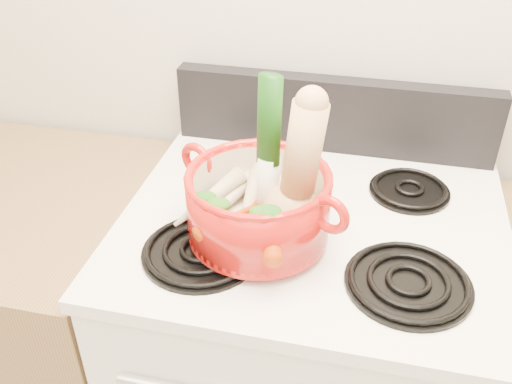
% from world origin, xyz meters
% --- Properties ---
extents(stove_body, '(0.76, 0.65, 0.92)m').
position_xyz_m(stove_body, '(0.00, 1.40, 0.46)').
color(stove_body, white).
rests_on(stove_body, floor).
extents(cooktop, '(0.78, 0.67, 0.03)m').
position_xyz_m(cooktop, '(0.00, 1.40, 0.93)').
color(cooktop, white).
rests_on(cooktop, stove_body).
extents(control_backsplash, '(0.76, 0.05, 0.18)m').
position_xyz_m(control_backsplash, '(0.00, 1.70, 1.04)').
color(control_backsplash, black).
rests_on(control_backsplash, cooktop).
extents(burner_front_left, '(0.22, 0.22, 0.02)m').
position_xyz_m(burner_front_left, '(-0.19, 1.24, 0.96)').
color(burner_front_left, black).
rests_on(burner_front_left, cooktop).
extents(burner_front_right, '(0.22, 0.22, 0.02)m').
position_xyz_m(burner_front_right, '(0.19, 1.24, 0.96)').
color(burner_front_right, black).
rests_on(burner_front_right, cooktop).
extents(burner_back_left, '(0.17, 0.17, 0.02)m').
position_xyz_m(burner_back_left, '(-0.19, 1.54, 0.96)').
color(burner_back_left, black).
rests_on(burner_back_left, cooktop).
extents(burner_back_right, '(0.17, 0.17, 0.02)m').
position_xyz_m(burner_back_right, '(0.19, 1.54, 0.96)').
color(burner_back_right, black).
rests_on(burner_back_right, cooktop).
extents(dutch_oven, '(0.35, 0.35, 0.13)m').
position_xyz_m(dutch_oven, '(-0.09, 1.30, 1.03)').
color(dutch_oven, '#AC130E').
rests_on(dutch_oven, burner_front_left).
extents(pot_handle_left, '(0.07, 0.05, 0.07)m').
position_xyz_m(pot_handle_left, '(-0.23, 1.36, 1.08)').
color(pot_handle_left, '#AC130E').
rests_on(pot_handle_left, dutch_oven).
extents(pot_handle_right, '(0.07, 0.05, 0.07)m').
position_xyz_m(pot_handle_right, '(0.04, 1.24, 1.08)').
color(pot_handle_right, '#AC130E').
rests_on(pot_handle_right, dutch_oven).
extents(squash, '(0.15, 0.13, 0.27)m').
position_xyz_m(squash, '(-0.03, 1.30, 1.13)').
color(squash, tan).
rests_on(squash, dutch_oven).
extents(leek, '(0.06, 0.07, 0.30)m').
position_xyz_m(leek, '(-0.08, 1.32, 1.14)').
color(leek, silver).
rests_on(leek, dutch_oven).
extents(ginger, '(0.11, 0.09, 0.05)m').
position_xyz_m(ginger, '(-0.05, 1.39, 1.02)').
color(ginger, '#D0B680').
rests_on(ginger, dutch_oven).
extents(parsnip_0, '(0.11, 0.21, 0.06)m').
position_xyz_m(parsnip_0, '(-0.16, 1.34, 1.02)').
color(parsnip_0, beige).
rests_on(parsnip_0, dutch_oven).
extents(parsnip_1, '(0.07, 0.20, 0.06)m').
position_xyz_m(parsnip_1, '(-0.18, 1.34, 1.02)').
color(parsnip_1, beige).
rests_on(parsnip_1, dutch_oven).
extents(parsnip_2, '(0.05, 0.19, 0.06)m').
position_xyz_m(parsnip_2, '(-0.12, 1.32, 1.03)').
color(parsnip_2, beige).
rests_on(parsnip_2, dutch_oven).
extents(parsnip_3, '(0.12, 0.18, 0.05)m').
position_xyz_m(parsnip_3, '(-0.19, 1.31, 1.03)').
color(parsnip_3, beige).
rests_on(parsnip_3, dutch_oven).
extents(carrot_0, '(0.07, 0.14, 0.04)m').
position_xyz_m(carrot_0, '(-0.09, 1.26, 1.01)').
color(carrot_0, '#DA3D0A').
rests_on(carrot_0, dutch_oven).
extents(carrot_1, '(0.08, 0.15, 0.05)m').
position_xyz_m(carrot_1, '(-0.12, 1.27, 1.02)').
color(carrot_1, '#D4420A').
rests_on(carrot_1, dutch_oven).
extents(carrot_2, '(0.07, 0.19, 0.05)m').
position_xyz_m(carrot_2, '(-0.06, 1.25, 1.03)').
color(carrot_2, '#D63D0A').
rests_on(carrot_2, dutch_oven).
extents(carrot_3, '(0.11, 0.12, 0.04)m').
position_xyz_m(carrot_3, '(-0.14, 1.25, 1.03)').
color(carrot_3, '#BC4B09').
rests_on(carrot_3, dutch_oven).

